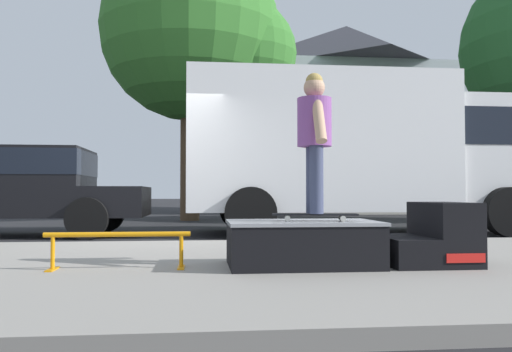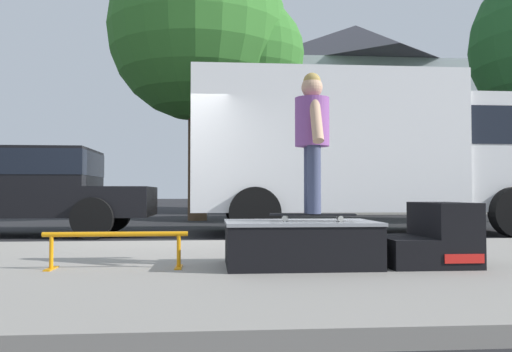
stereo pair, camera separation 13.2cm
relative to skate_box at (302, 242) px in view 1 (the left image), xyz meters
The scene contains 11 objects.
ground_plane 3.74m from the skate_box, 118.50° to the left, with size 140.00×140.00×0.00m, color black.
sidewalk_slab 1.82m from the skate_box, behind, with size 50.00×5.00×0.12m, color gray.
skate_box is the anchor object (origin of this frame).
kicker_ramp 1.23m from the skate_box, ahead, with size 0.80×0.83×0.58m.
grind_rail 1.65m from the skate_box, behind, with size 1.27×0.28×0.33m.
skateboard 0.27m from the skate_box, ahead, with size 0.80×0.33×0.07m.
skater_kid 1.03m from the skate_box, ahead, with size 0.32×0.67×1.30m.
box_truck 6.09m from the skate_box, 67.19° to the left, with size 6.91×2.63×3.05m.
pickup_truck_black 7.12m from the skate_box, 130.34° to the left, with size 5.70×2.09×1.61m.
street_tree_neighbour 11.91m from the skate_box, 94.86° to the left, with size 5.75×5.23×8.15m.
house_behind 19.70m from the skate_box, 72.89° to the left, with size 9.54×8.23×8.40m.
Camera 1 is at (0.84, -8.08, 0.79)m, focal length 37.31 mm.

